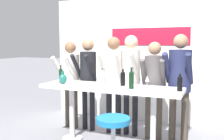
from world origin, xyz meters
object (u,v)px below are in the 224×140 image
Objects in this scene: tasting_table at (110,95)px; wine_bottle_1 at (123,78)px; person_center_left at (113,73)px; decorative_vase at (63,79)px; person_right at (180,76)px; wine_bottle_3 at (180,83)px; person_far_left at (70,75)px; person_left at (88,73)px; bar_stool at (113,135)px; person_center_right at (154,79)px; wine_glass_0 at (147,79)px; wine_bottle_4 at (131,79)px; person_center at (131,73)px; wine_bottle_2 at (103,77)px; wine_bottle_0 at (61,75)px.

wine_bottle_1 reaches higher than tasting_table.
person_center_left is 8.23× the size of decorative_vase.
wine_bottle_3 is (0.08, -0.59, -0.02)m from person_right.
wine_bottle_3 is at bearing -2.82° from person_far_left.
person_left is 1.71m from person_right.
bar_stool is 3.26× the size of decorative_vase.
wine_bottle_3 reaches higher than bar_stool.
wine_glass_0 is (-0.02, -0.41, 0.06)m from person_center_right.
decorative_vase is at bearing -172.57° from tasting_table.
wine_bottle_4 is at bearing -129.40° from person_right.
person_left is 1.26m from wine_bottle_4.
person_left is 0.66m from decorative_vase.
wine_bottle_3 is 1.16× the size of decorative_vase.
bar_stool is at bearing -63.76° from tasting_table.
person_center is 6.92× the size of wine_bottle_2.
person_right is 7.22× the size of wine_bottle_3.
person_center_left reaches higher than bar_stool.
person_left is 0.98× the size of person_center_left.
tasting_table is 0.87m from decorative_vase.
person_center is 0.72m from wine_bottle_4.
tasting_table is at bearing -14.91° from person_far_left.
tasting_table is 7.12× the size of wine_bottle_4.
wine_bottle_2 is 1.50× the size of wine_glass_0.
person_center_left is at bearing 130.49° from wine_bottle_4.
person_center_right is (0.43, -0.02, -0.09)m from person_center.
person_center reaches higher than bar_stool.
person_center is at bearing 134.19° from wine_glass_0.
person_far_left is 1.33m from wine_bottle_1.
wine_bottle_1 is (-0.41, -0.45, 0.06)m from person_center_right.
person_left is 10.07× the size of wine_glass_0.
wine_bottle_0 is 0.96× the size of wine_bottle_4.
wine_bottle_2 is at bearing 13.63° from wine_bottle_0.
person_center_left is 5.76× the size of wine_bottle_0.
wine_bottle_1 is 1.03× the size of wine_bottle_2.
person_center_left is 0.33m from person_center.
person_far_left reaches higher than wine_bottle_3.
wine_glass_0 reaches higher than tasting_table.
person_center_left is at bearing -170.92° from person_center.
person_center_right is (0.76, 0.00, -0.07)m from person_center_left.
bar_stool is at bearing -28.38° from wine_bottle_0.
person_right is at bearing 12.51° from person_far_left.
wine_glass_0 is at bearing 6.31° from wine_bottle_1.
bar_stool is at bearing -47.62° from person_left.
decorative_vase is at bearing -168.41° from wine_bottle_1.
person_center_left is at bearing 85.86° from wine_bottle_2.
tasting_table is 0.67m from person_center.
wine_bottle_1 is (1.26, -0.42, 0.06)m from person_far_left.
person_center_left is at bearing 44.80° from decorative_vase.
wine_bottle_3 is at bearing -26.32° from person_center_left.
wine_bottle_3 is at bearing 2.64° from decorative_vase.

